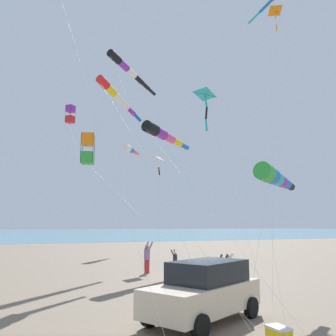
{
  "coord_description": "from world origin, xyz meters",
  "views": [
    {
      "loc": [
        19.11,
        -10.63,
        2.98
      ],
      "look_at": [
        -2.25,
        -1.46,
        6.81
      ],
      "focal_mm": 37.63,
      "sensor_mm": 36.0,
      "label": 1
    }
  ],
  "objects_px": {
    "parked_car": "(204,290)",
    "person_child_green_jacket": "(175,260)",
    "kite_box_red_high_left": "(70,114)",
    "kite_delta_yellow_midlevel": "(205,94)",
    "kite_windsock_magenta_far_left": "(116,95)",
    "kite_windsock_long_streamer_right": "(130,149)",
    "kite_windsock_small_distant": "(128,70)",
    "kite_windsock_green_low_center": "(163,135)",
    "cooler_box": "(279,335)",
    "person_bystander_far": "(229,265)",
    "person_child_grey_jacket": "(222,271)",
    "person_adult_flyer": "(147,256)",
    "kite_windsock_teal_far_right": "(274,177)",
    "kite_delta_blue_topmost": "(276,12)",
    "kite_box_long_streamer_left": "(88,149)",
    "kite_delta_striped_overhead": "(159,159)"
  },
  "relations": [
    {
      "from": "person_bystander_far",
      "to": "kite_windsock_teal_far_right",
      "type": "relative_size",
      "value": 0.25
    },
    {
      "from": "parked_car",
      "to": "person_bystander_far",
      "type": "xyz_separation_m",
      "value": [
        -7.21,
        5.62,
        -0.14
      ]
    },
    {
      "from": "cooler_box",
      "to": "person_bystander_far",
      "type": "relative_size",
      "value": 0.42
    },
    {
      "from": "kite_windsock_small_distant",
      "to": "person_child_green_jacket",
      "type": "bearing_deg",
      "value": 13.85
    },
    {
      "from": "cooler_box",
      "to": "kite_delta_blue_topmost",
      "type": "bearing_deg",
      "value": 137.03
    },
    {
      "from": "kite_windsock_green_low_center",
      "to": "kite_windsock_long_streamer_right",
      "type": "xyz_separation_m",
      "value": [
        -15.73,
        2.29,
        2.25
      ]
    },
    {
      "from": "cooler_box",
      "to": "kite_delta_blue_topmost",
      "type": "height_order",
      "value": "kite_delta_blue_topmost"
    },
    {
      "from": "kite_windsock_long_streamer_right",
      "to": "kite_windsock_teal_far_right",
      "type": "height_order",
      "value": "kite_windsock_long_streamer_right"
    },
    {
      "from": "person_adult_flyer",
      "to": "kite_delta_striped_overhead",
      "type": "relative_size",
      "value": 0.23
    },
    {
      "from": "kite_box_red_high_left",
      "to": "kite_delta_yellow_midlevel",
      "type": "bearing_deg",
      "value": 24.22
    },
    {
      "from": "kite_windsock_teal_far_right",
      "to": "person_child_grey_jacket",
      "type": "bearing_deg",
      "value": -178.91
    },
    {
      "from": "person_adult_flyer",
      "to": "person_child_grey_jacket",
      "type": "bearing_deg",
      "value": 8.52
    },
    {
      "from": "cooler_box",
      "to": "person_child_grey_jacket",
      "type": "xyz_separation_m",
      "value": [
        -6.87,
        2.59,
        0.71
      ]
    },
    {
      "from": "person_bystander_far",
      "to": "kite_windsock_teal_far_right",
      "type": "xyz_separation_m",
      "value": [
        6.76,
        -2.24,
        4.03
      ]
    },
    {
      "from": "cooler_box",
      "to": "kite_windsock_teal_far_right",
      "type": "xyz_separation_m",
      "value": [
        -3.06,
        2.66,
        4.63
      ]
    },
    {
      "from": "kite_windsock_small_distant",
      "to": "kite_windsock_teal_far_right",
      "type": "bearing_deg",
      "value": 2.92
    },
    {
      "from": "kite_windsock_small_distant",
      "to": "kite_windsock_green_low_center",
      "type": "relative_size",
      "value": 1.09
    },
    {
      "from": "parked_car",
      "to": "kite_windsock_long_streamer_right",
      "type": "distance_m",
      "value": 31.5
    },
    {
      "from": "kite_windsock_magenta_far_left",
      "to": "kite_windsock_long_streamer_right",
      "type": "distance_m",
      "value": 18.56
    },
    {
      "from": "kite_delta_striped_overhead",
      "to": "kite_windsock_teal_far_right",
      "type": "distance_m",
      "value": 15.17
    },
    {
      "from": "person_child_grey_jacket",
      "to": "kite_windsock_magenta_far_left",
      "type": "relative_size",
      "value": 0.11
    },
    {
      "from": "kite_windsock_small_distant",
      "to": "kite_windsock_magenta_far_left",
      "type": "bearing_deg",
      "value": -23.49
    },
    {
      "from": "kite_windsock_small_distant",
      "to": "kite_delta_yellow_midlevel",
      "type": "relative_size",
      "value": 1.55
    },
    {
      "from": "kite_windsock_long_streamer_right",
      "to": "parked_car",
      "type": "bearing_deg",
      "value": -12.18
    },
    {
      "from": "parked_car",
      "to": "cooler_box",
      "type": "xyz_separation_m",
      "value": [
        2.61,
        0.72,
        -0.74
      ]
    },
    {
      "from": "kite_delta_blue_topmost",
      "to": "kite_windsock_green_low_center",
      "type": "height_order",
      "value": "kite_delta_blue_topmost"
    },
    {
      "from": "cooler_box",
      "to": "kite_windsock_teal_far_right",
      "type": "bearing_deg",
      "value": 138.98
    },
    {
      "from": "person_adult_flyer",
      "to": "person_bystander_far",
      "type": "bearing_deg",
      "value": 38.27
    },
    {
      "from": "parked_car",
      "to": "kite_windsock_teal_far_right",
      "type": "xyz_separation_m",
      "value": [
        -0.45,
        3.38,
        3.89
      ]
    },
    {
      "from": "kite_box_red_high_left",
      "to": "kite_delta_yellow_midlevel",
      "type": "xyz_separation_m",
      "value": [
        15.89,
        7.15,
        -2.4
      ]
    },
    {
      "from": "person_child_grey_jacket",
      "to": "kite_box_red_high_left",
      "type": "xyz_separation_m",
      "value": [
        -21.91,
        -4.45,
        13.57
      ]
    },
    {
      "from": "kite_windsock_small_distant",
      "to": "kite_box_long_streamer_left",
      "type": "distance_m",
      "value": 14.63
    },
    {
      "from": "person_child_grey_jacket",
      "to": "kite_windsock_small_distant",
      "type": "distance_m",
      "value": 20.38
    },
    {
      "from": "kite_windsock_long_streamer_right",
      "to": "person_bystander_far",
      "type": "bearing_deg",
      "value": -1.63
    },
    {
      "from": "kite_windsock_small_distant",
      "to": "kite_delta_striped_overhead",
      "type": "xyz_separation_m",
      "value": [
        2.32,
        1.95,
        -8.16
      ]
    },
    {
      "from": "kite_windsock_magenta_far_left",
      "to": "person_child_grey_jacket",
      "type": "bearing_deg",
      "value": 25.6
    },
    {
      "from": "kite_box_red_high_left",
      "to": "kite_windsock_small_distant",
      "type": "bearing_deg",
      "value": 22.87
    },
    {
      "from": "kite_box_red_high_left",
      "to": "kite_windsock_green_low_center",
      "type": "xyz_separation_m",
      "value": [
        13.03,
        5.08,
        -4.83
      ]
    },
    {
      "from": "parked_car",
      "to": "person_bystander_far",
      "type": "distance_m",
      "value": 9.14
    },
    {
      "from": "kite_windsock_small_distant",
      "to": "kite_box_long_streamer_left",
      "type": "bearing_deg",
      "value": -26.77
    },
    {
      "from": "parked_car",
      "to": "person_child_grey_jacket",
      "type": "xyz_separation_m",
      "value": [
        -4.26,
        3.31,
        -0.03
      ]
    },
    {
      "from": "person_bystander_far",
      "to": "kite_windsock_long_streamer_right",
      "type": "relative_size",
      "value": 0.09
    },
    {
      "from": "parked_car",
      "to": "person_child_green_jacket",
      "type": "relative_size",
      "value": 3.24
    },
    {
      "from": "parked_car",
      "to": "person_child_green_jacket",
      "type": "xyz_separation_m",
      "value": [
        -11.24,
        4.06,
        -0.17
      ]
    },
    {
      "from": "kite_windsock_small_distant",
      "to": "kite_delta_striped_overhead",
      "type": "bearing_deg",
      "value": 40.11
    },
    {
      "from": "person_adult_flyer",
      "to": "person_child_green_jacket",
      "type": "xyz_separation_m",
      "value": [
        0.28,
        1.84,
        -0.29
      ]
    },
    {
      "from": "parked_car",
      "to": "kite_box_red_high_left",
      "type": "distance_m",
      "value": 29.49
    },
    {
      "from": "kite_windsock_small_distant",
      "to": "kite_windsock_magenta_far_left",
      "type": "xyz_separation_m",
      "value": [
        6.08,
        -2.64,
        -4.86
      ]
    },
    {
      "from": "cooler_box",
      "to": "person_child_green_jacket",
      "type": "bearing_deg",
      "value": 166.43
    },
    {
      "from": "person_child_grey_jacket",
      "to": "kite_delta_blue_topmost",
      "type": "xyz_separation_m",
      "value": [
        -5.46,
        8.89,
        18.79
      ]
    }
  ]
}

